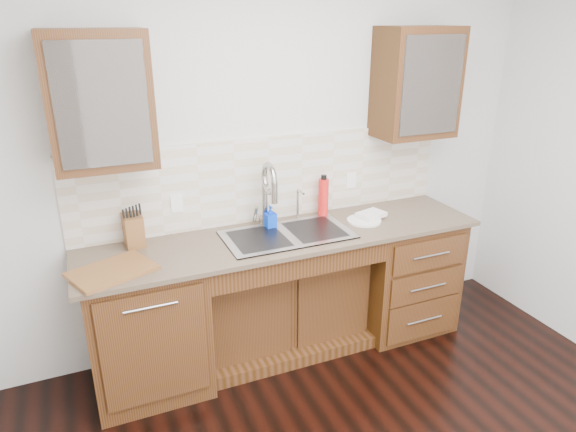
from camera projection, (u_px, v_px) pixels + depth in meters
name	position (u px, v px, depth m)	size (l,w,h in m)	color
wall_back	(265.00, 157.00, 3.56)	(4.00, 0.10, 2.70)	silver
base_cabinet_left	(147.00, 325.00, 3.23)	(0.70, 0.62, 0.88)	#593014
base_cabinet_center	(281.00, 301.00, 3.69)	(1.20, 0.44, 0.70)	#593014
base_cabinet_right	(400.00, 271.00, 3.93)	(0.70, 0.62, 0.88)	#593014
countertop	(287.00, 236.00, 3.40)	(2.70, 0.65, 0.03)	#84705B
backsplash	(269.00, 179.00, 3.56)	(2.70, 0.02, 0.59)	beige
sink	(287.00, 247.00, 3.41)	(0.84, 0.46, 0.19)	#9E9EA5
faucet	(265.00, 197.00, 3.48)	(0.04, 0.04, 0.40)	#999993
filter_tap	(298.00, 203.00, 3.61)	(0.02, 0.02, 0.24)	#999993
upper_cabinet_left	(99.00, 101.00, 2.81)	(0.55, 0.34, 0.75)	#593014
upper_cabinet_right	(416.00, 83.00, 3.58)	(0.55, 0.34, 0.75)	#593014
outlet_left	(177.00, 203.00, 3.34)	(0.08, 0.01, 0.12)	white
outlet_right	(351.00, 180.00, 3.82)	(0.08, 0.01, 0.12)	white
soap_bottle	(270.00, 217.00, 3.47)	(0.07, 0.07, 0.16)	#0639D7
water_bottle	(323.00, 198.00, 3.67)	(0.07, 0.07, 0.27)	red
plate	(364.00, 221.00, 3.61)	(0.24, 0.24, 0.01)	white
dish_towel	(371.00, 214.00, 3.65)	(0.19, 0.14, 0.03)	white
knife_block	(133.00, 230.00, 3.21)	(0.11, 0.18, 0.20)	#9C673A
cutting_board	(112.00, 271.00, 2.89)	(0.44, 0.31, 0.02)	#A57832
cup_left_a	(79.00, 111.00, 2.79)	(0.13, 0.13, 0.11)	silver
cup_left_b	(129.00, 108.00, 2.89)	(0.11, 0.11, 0.10)	white
cup_right_a	(402.00, 91.00, 3.56)	(0.12, 0.12, 0.10)	white
cup_right_b	(428.00, 91.00, 3.64)	(0.09, 0.09, 0.08)	white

